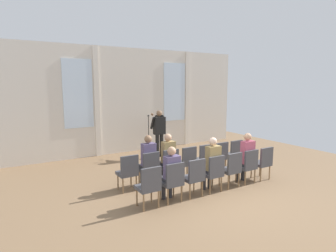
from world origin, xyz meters
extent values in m
plane|color=#846647|center=(0.00, 0.00, 0.00)|extent=(13.13, 13.13, 0.00)
cube|color=silver|center=(0.00, 5.05, 2.02)|extent=(10.05, 0.10, 4.04)
cube|color=silver|center=(-2.01, 4.99, 2.33)|extent=(1.03, 0.04, 2.42)
cube|color=silver|center=(-1.34, 5.00, 2.02)|extent=(0.20, 0.08, 4.04)
cube|color=silver|center=(2.01, 4.99, 2.33)|extent=(1.03, 0.04, 2.42)
cube|color=silver|center=(2.68, 5.00, 2.02)|extent=(0.20, 0.08, 4.04)
cylinder|color=black|center=(0.45, 3.68, 0.42)|extent=(0.14, 0.14, 0.85)
cylinder|color=black|center=(0.63, 3.68, 0.42)|extent=(0.14, 0.14, 0.85)
cube|color=black|center=(0.54, 3.68, 1.16)|extent=(0.42, 0.22, 0.63)
cube|color=maroon|center=(0.54, 3.80, 1.24)|extent=(0.06, 0.01, 0.38)
sphere|color=#8C6647|center=(0.54, 3.69, 1.62)|extent=(0.21, 0.21, 0.21)
cylinder|color=black|center=(0.30, 3.76, 1.26)|extent=(0.09, 0.28, 0.45)
cylinder|color=black|center=(0.68, 3.81, 1.48)|extent=(0.15, 0.36, 0.15)
cylinder|color=black|center=(0.63, 3.94, 1.49)|extent=(0.11, 0.34, 0.15)
sphere|color=#8C6647|center=(0.52, 4.21, 1.53)|extent=(0.10, 0.10, 0.10)
cylinder|color=black|center=(0.22, 3.93, 0.01)|extent=(0.28, 0.28, 0.03)
cylinder|color=black|center=(0.22, 3.93, 0.76)|extent=(0.02, 0.02, 1.45)
sphere|color=#262626|center=(0.22, 3.93, 1.52)|extent=(0.07, 0.07, 0.07)
cylinder|color=olive|center=(-1.61, 1.38, 0.20)|extent=(0.04, 0.04, 0.40)
cylinder|color=olive|center=(-1.97, 1.38, 0.20)|extent=(0.04, 0.04, 0.40)
cylinder|color=olive|center=(-1.61, 1.04, 0.20)|extent=(0.04, 0.04, 0.40)
cylinder|color=olive|center=(-1.97, 1.04, 0.20)|extent=(0.04, 0.04, 0.40)
cube|color=#47474C|center=(-1.79, 1.21, 0.44)|extent=(0.46, 0.44, 0.08)
cube|color=#47474C|center=(-1.79, 1.02, 0.71)|extent=(0.46, 0.06, 0.46)
cylinder|color=olive|center=(-1.01, 1.38, 0.20)|extent=(0.04, 0.04, 0.40)
cylinder|color=olive|center=(-1.37, 1.38, 0.20)|extent=(0.04, 0.04, 0.40)
cylinder|color=olive|center=(-1.01, 1.04, 0.20)|extent=(0.04, 0.04, 0.40)
cylinder|color=olive|center=(-1.37, 1.04, 0.20)|extent=(0.04, 0.04, 0.40)
cube|color=#47474C|center=(-1.19, 1.21, 0.44)|extent=(0.46, 0.44, 0.08)
cube|color=#47474C|center=(-1.19, 1.02, 0.71)|extent=(0.46, 0.06, 0.46)
cylinder|color=#2D2D33|center=(-1.28, 1.39, 0.22)|extent=(0.10, 0.10, 0.44)
cylinder|color=#2D2D33|center=(-1.10, 1.39, 0.22)|extent=(0.10, 0.10, 0.44)
cube|color=#2D2D33|center=(-1.19, 1.27, 0.50)|extent=(0.34, 0.36, 0.12)
cube|color=#594C72|center=(-1.19, 1.16, 0.86)|extent=(0.36, 0.20, 0.59)
sphere|color=#8C6647|center=(-1.19, 1.18, 1.26)|extent=(0.20, 0.20, 0.20)
cylinder|color=olive|center=(-0.42, 1.38, 0.20)|extent=(0.04, 0.04, 0.40)
cylinder|color=olive|center=(-0.78, 1.38, 0.20)|extent=(0.04, 0.04, 0.40)
cylinder|color=olive|center=(-0.42, 1.04, 0.20)|extent=(0.04, 0.04, 0.40)
cylinder|color=olive|center=(-0.78, 1.04, 0.20)|extent=(0.04, 0.04, 0.40)
cube|color=#47474C|center=(-0.60, 1.21, 0.44)|extent=(0.46, 0.44, 0.08)
cube|color=#47474C|center=(-0.60, 1.02, 0.71)|extent=(0.46, 0.06, 0.46)
cylinder|color=#2D2D33|center=(-0.69, 1.39, 0.22)|extent=(0.10, 0.10, 0.44)
cylinder|color=#2D2D33|center=(-0.51, 1.39, 0.22)|extent=(0.10, 0.10, 0.44)
cube|color=#2D2D33|center=(-0.60, 1.27, 0.50)|extent=(0.34, 0.36, 0.12)
cube|color=#997F4C|center=(-0.60, 1.16, 0.85)|extent=(0.36, 0.20, 0.58)
sphere|color=tan|center=(-0.60, 1.18, 1.25)|extent=(0.20, 0.20, 0.20)
cylinder|color=olive|center=(0.18, 1.38, 0.20)|extent=(0.04, 0.04, 0.40)
cylinder|color=olive|center=(-0.18, 1.38, 0.20)|extent=(0.04, 0.04, 0.40)
cylinder|color=olive|center=(0.18, 1.04, 0.20)|extent=(0.04, 0.04, 0.40)
cylinder|color=olive|center=(-0.18, 1.04, 0.20)|extent=(0.04, 0.04, 0.40)
cube|color=#47474C|center=(0.00, 1.21, 0.44)|extent=(0.46, 0.44, 0.08)
cube|color=#47474C|center=(0.00, 1.02, 0.71)|extent=(0.46, 0.06, 0.46)
cylinder|color=olive|center=(0.78, 1.38, 0.20)|extent=(0.04, 0.04, 0.40)
cylinder|color=olive|center=(0.42, 1.38, 0.20)|extent=(0.04, 0.04, 0.40)
cylinder|color=olive|center=(0.78, 1.04, 0.20)|extent=(0.04, 0.04, 0.40)
cylinder|color=olive|center=(0.42, 1.04, 0.20)|extent=(0.04, 0.04, 0.40)
cube|color=#47474C|center=(0.60, 1.21, 0.44)|extent=(0.46, 0.44, 0.08)
cube|color=#47474C|center=(0.60, 1.02, 0.71)|extent=(0.46, 0.06, 0.46)
cylinder|color=olive|center=(1.37, 1.38, 0.20)|extent=(0.04, 0.04, 0.40)
cylinder|color=olive|center=(1.01, 1.38, 0.20)|extent=(0.04, 0.04, 0.40)
cylinder|color=olive|center=(1.37, 1.04, 0.20)|extent=(0.04, 0.04, 0.40)
cylinder|color=olive|center=(1.01, 1.04, 0.20)|extent=(0.04, 0.04, 0.40)
cube|color=#47474C|center=(1.19, 1.21, 0.44)|extent=(0.46, 0.44, 0.08)
cube|color=#47474C|center=(1.19, 1.02, 0.71)|extent=(0.46, 0.06, 0.46)
cylinder|color=olive|center=(1.97, 1.38, 0.20)|extent=(0.04, 0.04, 0.40)
cylinder|color=olive|center=(1.61, 1.38, 0.20)|extent=(0.04, 0.04, 0.40)
cylinder|color=olive|center=(1.97, 1.04, 0.20)|extent=(0.04, 0.04, 0.40)
cylinder|color=olive|center=(1.61, 1.04, 0.20)|extent=(0.04, 0.04, 0.40)
cube|color=#47474C|center=(1.79, 1.21, 0.44)|extent=(0.46, 0.44, 0.08)
cube|color=#47474C|center=(1.79, 1.02, 0.71)|extent=(0.46, 0.06, 0.46)
cylinder|color=olive|center=(-1.61, 0.23, 0.20)|extent=(0.04, 0.04, 0.40)
cylinder|color=olive|center=(-1.97, 0.23, 0.20)|extent=(0.04, 0.04, 0.40)
cylinder|color=olive|center=(-1.61, -0.11, 0.20)|extent=(0.04, 0.04, 0.40)
cylinder|color=olive|center=(-1.97, -0.11, 0.20)|extent=(0.04, 0.04, 0.40)
cube|color=#47474C|center=(-1.79, 0.06, 0.44)|extent=(0.46, 0.44, 0.08)
cube|color=#47474C|center=(-1.79, -0.13, 0.71)|extent=(0.46, 0.06, 0.46)
cylinder|color=olive|center=(-1.01, 0.23, 0.20)|extent=(0.04, 0.04, 0.40)
cylinder|color=olive|center=(-1.37, 0.23, 0.20)|extent=(0.04, 0.04, 0.40)
cylinder|color=olive|center=(-1.01, -0.11, 0.20)|extent=(0.04, 0.04, 0.40)
cylinder|color=olive|center=(-1.37, -0.11, 0.20)|extent=(0.04, 0.04, 0.40)
cube|color=#47474C|center=(-1.19, 0.06, 0.44)|extent=(0.46, 0.44, 0.08)
cube|color=#47474C|center=(-1.19, -0.13, 0.71)|extent=(0.46, 0.06, 0.46)
cylinder|color=#2D2D33|center=(-1.28, 0.24, 0.22)|extent=(0.10, 0.10, 0.44)
cylinder|color=#2D2D33|center=(-1.10, 0.24, 0.22)|extent=(0.10, 0.10, 0.44)
cube|color=#2D2D33|center=(-1.19, 0.12, 0.50)|extent=(0.34, 0.36, 0.12)
cube|color=#594C72|center=(-1.19, 0.01, 0.82)|extent=(0.36, 0.20, 0.52)
sphere|color=tan|center=(-1.19, 0.03, 1.19)|extent=(0.20, 0.20, 0.20)
cylinder|color=olive|center=(-0.42, 0.23, 0.20)|extent=(0.04, 0.04, 0.40)
cylinder|color=olive|center=(-0.78, 0.23, 0.20)|extent=(0.04, 0.04, 0.40)
cylinder|color=olive|center=(-0.42, -0.11, 0.20)|extent=(0.04, 0.04, 0.40)
cylinder|color=olive|center=(-0.78, -0.11, 0.20)|extent=(0.04, 0.04, 0.40)
cube|color=#47474C|center=(-0.60, 0.06, 0.44)|extent=(0.46, 0.44, 0.08)
cube|color=#47474C|center=(-0.60, -0.13, 0.71)|extent=(0.46, 0.06, 0.46)
cylinder|color=olive|center=(0.18, 0.23, 0.20)|extent=(0.04, 0.04, 0.40)
cylinder|color=olive|center=(-0.18, 0.23, 0.20)|extent=(0.04, 0.04, 0.40)
cylinder|color=olive|center=(0.18, -0.11, 0.20)|extent=(0.04, 0.04, 0.40)
cylinder|color=olive|center=(-0.18, -0.11, 0.20)|extent=(0.04, 0.04, 0.40)
cube|color=#47474C|center=(0.00, 0.06, 0.44)|extent=(0.46, 0.44, 0.08)
cube|color=#47474C|center=(0.00, -0.13, 0.71)|extent=(0.46, 0.06, 0.46)
cylinder|color=#2D2D33|center=(-0.09, 0.24, 0.22)|extent=(0.10, 0.10, 0.44)
cylinder|color=#2D2D33|center=(0.09, 0.24, 0.22)|extent=(0.10, 0.10, 0.44)
cube|color=#2D2D33|center=(0.00, 0.12, 0.50)|extent=(0.34, 0.36, 0.12)
cube|color=#997F4C|center=(0.00, 0.01, 0.86)|extent=(0.36, 0.20, 0.61)
sphere|color=beige|center=(0.00, 0.03, 1.28)|extent=(0.20, 0.20, 0.20)
cylinder|color=olive|center=(0.78, 0.23, 0.20)|extent=(0.04, 0.04, 0.40)
cylinder|color=olive|center=(0.42, 0.23, 0.20)|extent=(0.04, 0.04, 0.40)
cylinder|color=olive|center=(0.78, -0.11, 0.20)|extent=(0.04, 0.04, 0.40)
cylinder|color=olive|center=(0.42, -0.11, 0.20)|extent=(0.04, 0.04, 0.40)
cube|color=#47474C|center=(0.60, 0.06, 0.44)|extent=(0.46, 0.44, 0.08)
cube|color=#47474C|center=(0.60, -0.13, 0.71)|extent=(0.46, 0.06, 0.46)
cylinder|color=olive|center=(1.37, 0.23, 0.20)|extent=(0.04, 0.04, 0.40)
cylinder|color=olive|center=(1.01, 0.23, 0.20)|extent=(0.04, 0.04, 0.40)
cylinder|color=olive|center=(1.37, -0.11, 0.20)|extent=(0.04, 0.04, 0.40)
cylinder|color=olive|center=(1.01, -0.11, 0.20)|extent=(0.04, 0.04, 0.40)
cube|color=#47474C|center=(1.19, 0.06, 0.44)|extent=(0.46, 0.44, 0.08)
cube|color=#47474C|center=(1.19, -0.13, 0.71)|extent=(0.46, 0.06, 0.46)
cylinder|color=#2D2D33|center=(1.10, 0.24, 0.22)|extent=(0.10, 0.10, 0.44)
cylinder|color=#2D2D33|center=(1.28, 0.24, 0.22)|extent=(0.10, 0.10, 0.44)
cube|color=#2D2D33|center=(1.19, 0.12, 0.50)|extent=(0.34, 0.36, 0.12)
cube|color=#B24C66|center=(1.19, 0.01, 0.86)|extent=(0.36, 0.20, 0.61)
sphere|color=tan|center=(1.19, 0.03, 1.28)|extent=(0.20, 0.20, 0.20)
cylinder|color=olive|center=(1.97, 0.23, 0.20)|extent=(0.04, 0.04, 0.40)
cylinder|color=olive|center=(1.61, 0.23, 0.20)|extent=(0.04, 0.04, 0.40)
cylinder|color=olive|center=(1.97, -0.11, 0.20)|extent=(0.04, 0.04, 0.40)
cylinder|color=olive|center=(1.61, -0.11, 0.20)|extent=(0.04, 0.04, 0.40)
cube|color=#47474C|center=(1.79, 0.06, 0.44)|extent=(0.46, 0.44, 0.08)
cube|color=#47474C|center=(1.79, -0.13, 0.71)|extent=(0.46, 0.06, 0.46)
camera|label=1|loc=(-4.42, -5.17, 2.68)|focal=30.04mm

